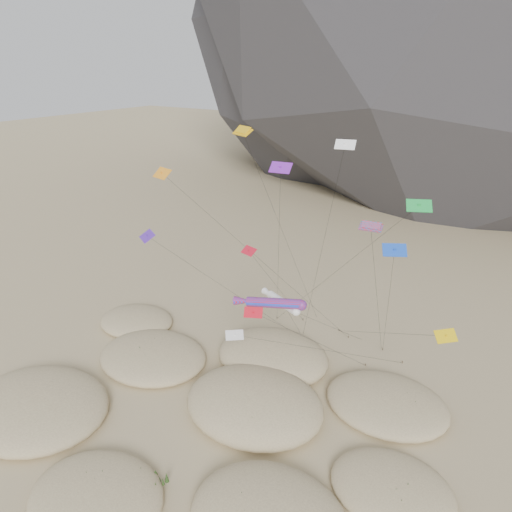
{
  "coord_description": "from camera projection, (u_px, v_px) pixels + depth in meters",
  "views": [
    {
      "loc": [
        24.27,
        -28.94,
        33.7
      ],
      "look_at": [
        -2.29,
        12.0,
        14.13
      ],
      "focal_mm": 35.0,
      "sensor_mm": 36.0,
      "label": 1
    }
  ],
  "objects": [
    {
      "name": "white_tube_kite",
      "position": [
        281.0,
        302.0,
        52.57
      ],
      "size": [
        6.44,
        10.8,
        10.35
      ],
      "color": "white",
      "rests_on": "ground"
    },
    {
      "name": "delta_kites",
      "position": [
        279.0,
        242.0,
        49.06
      ],
      "size": [
        34.85,
        19.03,
        26.09
      ],
      "color": "#DFB50B",
      "rests_on": "ground"
    },
    {
      "name": "kite_stakes",
      "position": [
        338.0,
        339.0,
        63.72
      ],
      "size": [
        18.02,
        5.73,
        0.3
      ],
      "color": "#3F2D1E",
      "rests_on": "ground"
    },
    {
      "name": "rainbow_tube_kite",
      "position": [
        271.0,
        303.0,
        50.67
      ],
      "size": [
        8.65,
        16.39,
        11.28
      ],
      "color": "red",
      "rests_on": "ground"
    },
    {
      "name": "orange_parafoil",
      "position": [
        244.0,
        134.0,
        54.82
      ],
      "size": [
        6.9,
        10.93,
        26.62
      ],
      "color": "#E5A90C",
      "rests_on": "ground"
    },
    {
      "name": "ground",
      "position": [
        208.0,
        438.0,
        47.34
      ],
      "size": [
        500.0,
        500.0,
        0.0
      ],
      "primitive_type": "plane",
      "color": "#CCB789",
      "rests_on": "ground"
    },
    {
      "name": "dunes",
      "position": [
        209.0,
        403.0,
        51.04
      ],
      "size": [
        48.66,
        35.64,
        4.09
      ],
      "color": "#CCB789",
      "rests_on": "ground"
    },
    {
      "name": "multi_parafoil",
      "position": [
        371.0,
        229.0,
        44.18
      ],
      "size": [
        2.72,
        13.12,
        20.18
      ],
      "color": "#FF1A28",
      "rests_on": "ground"
    },
    {
      "name": "dune_grass",
      "position": [
        227.0,
        407.0,
        50.23
      ],
      "size": [
        43.78,
        30.23,
        1.5
      ],
      "color": "black",
      "rests_on": "ground"
    }
  ]
}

